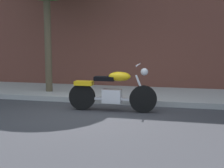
% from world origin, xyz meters
% --- Properties ---
extents(ground_plane, '(60.00, 60.00, 0.00)m').
position_xyz_m(ground_plane, '(0.00, 0.00, 0.00)').
color(ground_plane, '#38383D').
extents(sidewalk, '(24.83, 2.50, 0.14)m').
position_xyz_m(sidewalk, '(0.00, 2.47, 0.07)').
color(sidewalk, '#A7A7A7').
rests_on(sidewalk, ground).
extents(motorcycle, '(2.11, 0.70, 1.13)m').
position_xyz_m(motorcycle, '(0.44, 0.46, 0.46)').
color(motorcycle, black).
rests_on(motorcycle, ground).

